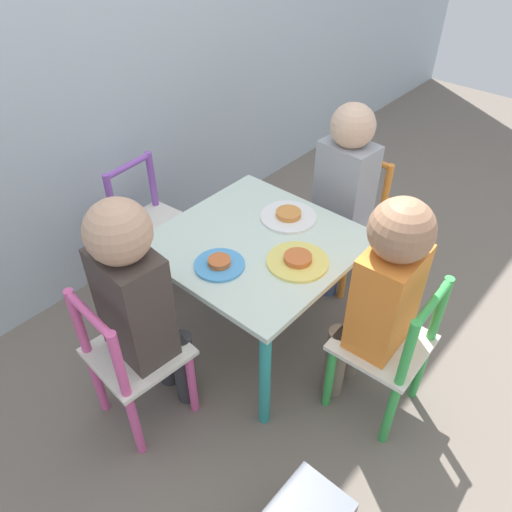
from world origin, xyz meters
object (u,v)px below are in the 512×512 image
kids_table (256,254)px  plate_right (288,216)px  chair_purple (153,229)px  child_right (343,184)px  chair_pink (132,361)px  chair_orange (346,221)px  plate_left (219,264)px  child_left (138,296)px  child_front (382,291)px  chair_green (388,351)px  plate_front (298,261)px

kids_table → plate_right: (0.17, 0.00, 0.07)m
chair_purple → child_right: child_right is taller
chair_pink → chair_purple: same height
kids_table → chair_purple: (-0.04, 0.51, -0.12)m
chair_orange → plate_left: 0.71m
chair_pink → child_right: size_ratio=0.69×
chair_orange → child_left: (-0.97, 0.08, 0.23)m
chair_purple → plate_left: size_ratio=3.37×
chair_pink → child_front: 0.76m
chair_pink → chair_purple: (0.47, 0.47, 0.00)m
plate_left → child_left: bearing=172.5°
kids_table → chair_orange: size_ratio=1.15×
chair_green → plate_left: chair_green is taller
child_right → plate_right: child_right is taller
chair_green → plate_right: size_ratio=2.71×
chair_green → child_right: size_ratio=0.69×
chair_orange → plate_left: chair_orange is taller
plate_front → plate_right: same height
chair_green → child_left: size_ratio=0.66×
child_front → chair_orange: bearing=-142.6°
chair_pink → chair_orange: (1.03, -0.09, 0.00)m
chair_green → child_right: bearing=-134.6°
child_left → child_right: (0.91, -0.08, -0.03)m
child_right → plate_left: child_right is taller
child_right → plate_front: bearing=-68.6°
kids_table → chair_pink: size_ratio=1.15×
child_right → plate_front: size_ratio=3.95×
chair_green → child_right: child_right is taller
kids_table → plate_left: plate_left is taller
chair_pink → plate_right: bearing=-88.8°
chair_green → child_front: size_ratio=0.68×
kids_table → chair_purple: size_ratio=1.15×
chair_purple → child_right: bearing=-52.9°
chair_orange → plate_front: bearing=-71.0°
plate_front → plate_right: size_ratio=1.00×
chair_orange → child_left: bearing=-89.9°
child_front → plate_left: 0.50m
plate_left → chair_purple: bearing=75.8°
child_right → plate_right: bearing=-93.0°
chair_pink → child_right: bearing=-90.1°
child_front → child_left: bearing=-48.4°
plate_right → child_left: bearing=176.6°
kids_table → chair_purple: bearing=94.8°
chair_pink → plate_right: size_ratio=2.71×
chair_purple → plate_front: (0.04, -0.69, 0.18)m
chair_orange → child_left: size_ratio=0.66×
child_left → chair_purple: bearing=-36.2°
chair_orange → chair_purple: size_ratio=1.00×
child_left → child_right: 0.91m
chair_purple → child_right: size_ratio=0.69×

